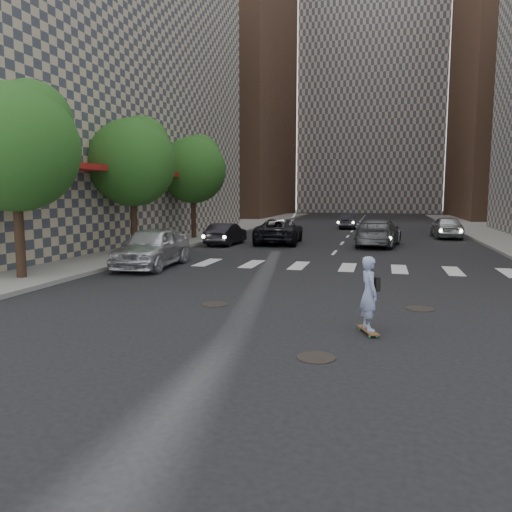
{
  "coord_description": "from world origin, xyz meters",
  "views": [
    {
      "loc": [
        2.28,
        -11.22,
        2.95
      ],
      "look_at": [
        -0.96,
        1.6,
        1.3
      ],
      "focal_mm": 35.0,
      "sensor_mm": 36.0,
      "label": 1
    }
  ],
  "objects_px": {
    "skateboarder": "(369,293)",
    "traffic_car_a": "(226,234)",
    "traffic_car_c": "(279,231)",
    "traffic_car_e": "(347,221)",
    "tree_b": "(134,159)",
    "traffic_car_d": "(447,227)",
    "tree_c": "(194,167)",
    "tree_a": "(18,142)",
    "traffic_car_b": "(378,233)",
    "silver_sedan": "(152,247)"
  },
  "relations": [
    {
      "from": "traffic_car_a",
      "to": "traffic_car_b",
      "type": "xyz_separation_m",
      "value": [
        8.61,
        1.39,
        0.13
      ]
    },
    {
      "from": "traffic_car_c",
      "to": "traffic_car_e",
      "type": "height_order",
      "value": "traffic_car_c"
    },
    {
      "from": "traffic_car_c",
      "to": "tree_a",
      "type": "bearing_deg",
      "value": 64.83
    },
    {
      "from": "traffic_car_c",
      "to": "traffic_car_e",
      "type": "bearing_deg",
      "value": -106.39
    },
    {
      "from": "tree_c",
      "to": "traffic_car_a",
      "type": "xyz_separation_m",
      "value": [
        2.95,
        -2.71,
        -4.01
      ]
    },
    {
      "from": "tree_a",
      "to": "traffic_car_d",
      "type": "xyz_separation_m",
      "value": [
        15.95,
        21.07,
        -3.9
      ]
    },
    {
      "from": "skateboarder",
      "to": "traffic_car_c",
      "type": "xyz_separation_m",
      "value": [
        -5.73,
        18.64,
        -0.13
      ]
    },
    {
      "from": "traffic_car_a",
      "to": "traffic_car_c",
      "type": "relative_size",
      "value": 0.72
    },
    {
      "from": "skateboarder",
      "to": "traffic_car_b",
      "type": "xyz_separation_m",
      "value": [
        0.05,
        18.46,
        -0.11
      ]
    },
    {
      "from": "traffic_car_a",
      "to": "traffic_car_c",
      "type": "bearing_deg",
      "value": -148.48
    },
    {
      "from": "skateboarder",
      "to": "traffic_car_c",
      "type": "height_order",
      "value": "skateboarder"
    },
    {
      "from": "tree_c",
      "to": "skateboarder",
      "type": "height_order",
      "value": "tree_c"
    },
    {
      "from": "traffic_car_a",
      "to": "traffic_car_e",
      "type": "bearing_deg",
      "value": -108.46
    },
    {
      "from": "traffic_car_a",
      "to": "traffic_car_d",
      "type": "relative_size",
      "value": 0.88
    },
    {
      "from": "skateboarder",
      "to": "traffic_car_a",
      "type": "xyz_separation_m",
      "value": [
        -8.56,
        17.06,
        -0.23
      ]
    },
    {
      "from": "tree_a",
      "to": "traffic_car_b",
      "type": "relative_size",
      "value": 1.26
    },
    {
      "from": "traffic_car_b",
      "to": "traffic_car_d",
      "type": "distance_m",
      "value": 7.75
    },
    {
      "from": "tree_b",
      "to": "traffic_car_e",
      "type": "height_order",
      "value": "tree_b"
    },
    {
      "from": "tree_c",
      "to": "traffic_car_a",
      "type": "bearing_deg",
      "value": -42.57
    },
    {
      "from": "traffic_car_b",
      "to": "traffic_car_e",
      "type": "height_order",
      "value": "traffic_car_b"
    },
    {
      "from": "tree_a",
      "to": "skateboarder",
      "type": "relative_size",
      "value": 3.98
    },
    {
      "from": "tree_b",
      "to": "traffic_car_a",
      "type": "height_order",
      "value": "tree_b"
    },
    {
      "from": "tree_a",
      "to": "tree_b",
      "type": "bearing_deg",
      "value": 90.0
    },
    {
      "from": "traffic_car_a",
      "to": "traffic_car_d",
      "type": "distance_m",
      "value": 15.15
    },
    {
      "from": "tree_c",
      "to": "traffic_car_c",
      "type": "xyz_separation_m",
      "value": [
        5.79,
        -1.14,
        -3.9
      ]
    },
    {
      "from": "tree_b",
      "to": "silver_sedan",
      "type": "relative_size",
      "value": 1.37
    },
    {
      "from": "traffic_car_a",
      "to": "traffic_car_b",
      "type": "distance_m",
      "value": 8.73
    },
    {
      "from": "traffic_car_d",
      "to": "tree_c",
      "type": "bearing_deg",
      "value": 16.15
    },
    {
      "from": "silver_sedan",
      "to": "traffic_car_c",
      "type": "xyz_separation_m",
      "value": [
        3.02,
        10.85,
        -0.08
      ]
    },
    {
      "from": "tree_a",
      "to": "traffic_car_a",
      "type": "relative_size",
      "value": 1.71
    },
    {
      "from": "silver_sedan",
      "to": "traffic_car_a",
      "type": "bearing_deg",
      "value": 85.73
    },
    {
      "from": "tree_b",
      "to": "traffic_car_c",
      "type": "xyz_separation_m",
      "value": [
        5.79,
        6.86,
        -3.9
      ]
    },
    {
      "from": "tree_c",
      "to": "traffic_car_b",
      "type": "distance_m",
      "value": 12.28
    },
    {
      "from": "tree_b",
      "to": "traffic_car_c",
      "type": "height_order",
      "value": "tree_b"
    },
    {
      "from": "silver_sedan",
      "to": "traffic_car_b",
      "type": "distance_m",
      "value": 13.83
    },
    {
      "from": "skateboarder",
      "to": "traffic_car_a",
      "type": "distance_m",
      "value": 19.09
    },
    {
      "from": "traffic_car_b",
      "to": "traffic_car_c",
      "type": "xyz_separation_m",
      "value": [
        -5.78,
        0.18,
        -0.02
      ]
    },
    {
      "from": "silver_sedan",
      "to": "traffic_car_b",
      "type": "xyz_separation_m",
      "value": [
        8.8,
        10.67,
        -0.06
      ]
    },
    {
      "from": "skateboarder",
      "to": "traffic_car_a",
      "type": "height_order",
      "value": "skateboarder"
    },
    {
      "from": "traffic_car_d",
      "to": "skateboarder",
      "type": "bearing_deg",
      "value": 78.39
    },
    {
      "from": "tree_c",
      "to": "traffic_car_e",
      "type": "relative_size",
      "value": 1.67
    },
    {
      "from": "skateboarder",
      "to": "traffic_car_e",
      "type": "xyz_separation_m",
      "value": [
        -2.63,
        32.61,
        -0.22
      ]
    },
    {
      "from": "traffic_car_c",
      "to": "tree_b",
      "type": "bearing_deg",
      "value": 45.96
    },
    {
      "from": "skateboarder",
      "to": "tree_b",
      "type": "bearing_deg",
      "value": 111.86
    },
    {
      "from": "tree_c",
      "to": "traffic_car_c",
      "type": "bearing_deg",
      "value": -11.11
    },
    {
      "from": "silver_sedan",
      "to": "traffic_car_c",
      "type": "bearing_deg",
      "value": 71.31
    },
    {
      "from": "tree_a",
      "to": "traffic_car_b",
      "type": "bearing_deg",
      "value": 51.76
    },
    {
      "from": "tree_a",
      "to": "silver_sedan",
      "type": "height_order",
      "value": "tree_a"
    },
    {
      "from": "tree_a",
      "to": "silver_sedan",
      "type": "bearing_deg",
      "value": 55.39
    },
    {
      "from": "traffic_car_c",
      "to": "traffic_car_d",
      "type": "distance_m",
      "value": 11.91
    }
  ]
}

